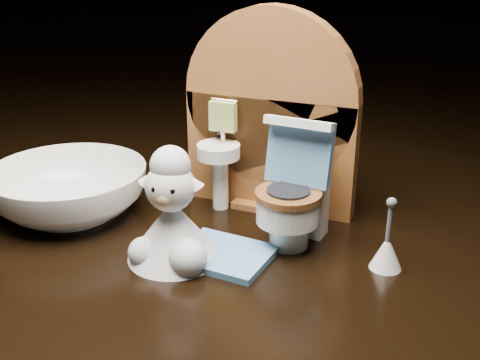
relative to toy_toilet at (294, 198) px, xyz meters
name	(u,v)px	position (x,y,z in m)	size (l,w,h in m)	color
backdrop_panel	(269,124)	(-0.04, 0.05, 0.03)	(0.13, 0.05, 0.15)	brown
toy_toilet	(294,198)	(0.00, 0.00, 0.00)	(0.05, 0.06, 0.09)	white
bath_mat	(224,255)	(-0.03, -0.04, -0.03)	(0.06, 0.05, 0.00)	#568ABE
toilet_brush	(387,250)	(0.06, -0.01, -0.02)	(0.02, 0.02, 0.05)	white
plush_lamb	(172,221)	(-0.06, -0.05, 0.00)	(0.06, 0.06, 0.08)	silver
ceramic_bowl	(69,191)	(-0.17, -0.02, -0.01)	(0.12, 0.12, 0.04)	white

